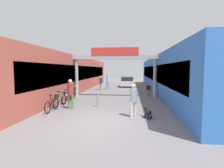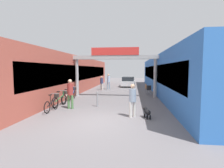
{
  "view_description": "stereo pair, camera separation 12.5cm",
  "coord_description": "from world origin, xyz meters",
  "px_view_note": "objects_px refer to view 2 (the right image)",
  "views": [
    {
      "loc": [
        1.37,
        -7.64,
        2.37
      ],
      "look_at": [
        0.0,
        4.93,
        1.3
      ],
      "focal_mm": 28.0,
      "sensor_mm": 36.0,
      "label": 1
    },
    {
      "loc": [
        1.49,
        -7.62,
        2.37
      ],
      "look_at": [
        0.0,
        4.93,
        1.3
      ],
      "focal_mm": 28.0,
      "sensor_mm": 36.0,
      "label": 2
    }
  ],
  "objects_px": {
    "bollard_post_metal": "(97,99)",
    "cafe_chair_wood_farther": "(147,88)",
    "pedestrian_carrying_crate": "(102,82)",
    "pedestrian_companion": "(70,92)",
    "cafe_chair_black_nearer": "(149,89)",
    "bicycle_blue_farthest": "(73,94)",
    "bicycle_black_nearest": "(53,103)",
    "dog_on_leash": "(147,112)",
    "pedestrian_with_dog": "(133,98)",
    "bicycle_silver_third": "(67,96)",
    "bicycle_green_second": "(60,99)",
    "parked_car_white": "(128,82)",
    "pedestrian_elderly_walking": "(108,80)"
  },
  "relations": [
    {
      "from": "pedestrian_carrying_crate",
      "to": "pedestrian_companion",
      "type": "bearing_deg",
      "value": -91.3
    },
    {
      "from": "pedestrian_with_dog",
      "to": "pedestrian_companion",
      "type": "distance_m",
      "value": 3.98
    },
    {
      "from": "pedestrian_carrying_crate",
      "to": "bollard_post_metal",
      "type": "xyz_separation_m",
      "value": [
        1.28,
        -8.71,
        -0.43
      ]
    },
    {
      "from": "pedestrian_elderly_walking",
      "to": "bicycle_blue_farthest",
      "type": "bearing_deg",
      "value": -104.14
    },
    {
      "from": "pedestrian_carrying_crate",
      "to": "dog_on_leash",
      "type": "xyz_separation_m",
      "value": [
        4.2,
        -11.02,
        -0.6
      ]
    },
    {
      "from": "pedestrian_carrying_crate",
      "to": "cafe_chair_wood_farther",
      "type": "bearing_deg",
      "value": -21.18
    },
    {
      "from": "dog_on_leash",
      "to": "bicycle_blue_farthest",
      "type": "relative_size",
      "value": 0.42
    },
    {
      "from": "pedestrian_companion",
      "to": "pedestrian_elderly_walking",
      "type": "height_order",
      "value": "pedestrian_elderly_walking"
    },
    {
      "from": "pedestrian_companion",
      "to": "pedestrian_elderly_walking",
      "type": "xyz_separation_m",
      "value": [
        0.88,
        10.32,
        0.03
      ]
    },
    {
      "from": "dog_on_leash",
      "to": "bollard_post_metal",
      "type": "relative_size",
      "value": 0.75
    },
    {
      "from": "pedestrian_companion",
      "to": "cafe_chair_wood_farther",
      "type": "height_order",
      "value": "pedestrian_companion"
    },
    {
      "from": "dog_on_leash",
      "to": "bicycle_green_second",
      "type": "bearing_deg",
      "value": 157.22
    },
    {
      "from": "bollard_post_metal",
      "to": "cafe_chair_wood_farther",
      "type": "bearing_deg",
      "value": 61.9
    },
    {
      "from": "pedestrian_carrying_crate",
      "to": "bicycle_black_nearest",
      "type": "xyz_separation_m",
      "value": [
        -1.02,
        -10.15,
        -0.48
      ]
    },
    {
      "from": "pedestrian_carrying_crate",
      "to": "bollard_post_metal",
      "type": "bearing_deg",
      "value": -81.62
    },
    {
      "from": "bicycle_green_second",
      "to": "cafe_chair_black_nearer",
      "type": "relative_size",
      "value": 1.88
    },
    {
      "from": "cafe_chair_wood_farther",
      "to": "bollard_post_metal",
      "type": "bearing_deg",
      "value": -118.1
    },
    {
      "from": "bicycle_green_second",
      "to": "dog_on_leash",
      "type": "bearing_deg",
      "value": -22.78
    },
    {
      "from": "pedestrian_elderly_walking",
      "to": "bicycle_green_second",
      "type": "relative_size",
      "value": 1.09
    },
    {
      "from": "cafe_chair_black_nearer",
      "to": "bollard_post_metal",
      "type": "bearing_deg",
      "value": -123.85
    },
    {
      "from": "bicycle_black_nearest",
      "to": "bicycle_blue_farthest",
      "type": "height_order",
      "value": "same"
    },
    {
      "from": "dog_on_leash",
      "to": "parked_car_white",
      "type": "height_order",
      "value": "parked_car_white"
    },
    {
      "from": "bollard_post_metal",
      "to": "cafe_chair_black_nearer",
      "type": "bearing_deg",
      "value": 56.15
    },
    {
      "from": "dog_on_leash",
      "to": "bicycle_silver_third",
      "type": "relative_size",
      "value": 0.42
    },
    {
      "from": "bicycle_silver_third",
      "to": "cafe_chair_wood_farther",
      "type": "height_order",
      "value": "bicycle_silver_third"
    },
    {
      "from": "bicycle_blue_farthest",
      "to": "cafe_chair_wood_farther",
      "type": "height_order",
      "value": "bicycle_blue_farthest"
    },
    {
      "from": "bicycle_silver_third",
      "to": "cafe_chair_black_nearer",
      "type": "distance_m",
      "value": 7.56
    },
    {
      "from": "pedestrian_with_dog",
      "to": "pedestrian_carrying_crate",
      "type": "height_order",
      "value": "pedestrian_with_dog"
    },
    {
      "from": "cafe_chair_black_nearer",
      "to": "bicycle_blue_farthest",
      "type": "bearing_deg",
      "value": -153.03
    },
    {
      "from": "pedestrian_elderly_walking",
      "to": "cafe_chair_wood_farther",
      "type": "bearing_deg",
      "value": -32.92
    },
    {
      "from": "cafe_chair_wood_farther",
      "to": "dog_on_leash",
      "type": "bearing_deg",
      "value": -94.49
    },
    {
      "from": "bicycle_green_second",
      "to": "bollard_post_metal",
      "type": "height_order",
      "value": "bicycle_green_second"
    },
    {
      "from": "pedestrian_with_dog",
      "to": "bicycle_silver_third",
      "type": "xyz_separation_m",
      "value": [
        -4.65,
        3.32,
        -0.5
      ]
    },
    {
      "from": "bicycle_blue_farthest",
      "to": "bollard_post_metal",
      "type": "xyz_separation_m",
      "value": [
        2.41,
        -2.42,
        0.04
      ]
    },
    {
      "from": "pedestrian_carrying_crate",
      "to": "parked_car_white",
      "type": "distance_m",
      "value": 5.49
    },
    {
      "from": "dog_on_leash",
      "to": "bicycle_silver_third",
      "type": "bearing_deg",
      "value": 147.21
    },
    {
      "from": "parked_car_white",
      "to": "pedestrian_carrying_crate",
      "type": "bearing_deg",
      "value": -121.94
    },
    {
      "from": "pedestrian_carrying_crate",
      "to": "dog_on_leash",
      "type": "height_order",
      "value": "pedestrian_carrying_crate"
    },
    {
      "from": "pedestrian_elderly_walking",
      "to": "cafe_chair_black_nearer",
      "type": "distance_m",
      "value": 5.93
    },
    {
      "from": "pedestrian_with_dog",
      "to": "cafe_chair_black_nearer",
      "type": "xyz_separation_m",
      "value": [
        1.49,
        7.72,
        -0.4
      ]
    },
    {
      "from": "bicycle_silver_third",
      "to": "cafe_chair_black_nearer",
      "type": "relative_size",
      "value": 1.9
    },
    {
      "from": "pedestrian_carrying_crate",
      "to": "bicycle_silver_third",
      "type": "distance_m",
      "value": 7.67
    },
    {
      "from": "bicycle_blue_farthest",
      "to": "cafe_chair_black_nearer",
      "type": "xyz_separation_m",
      "value": [
        6.13,
        3.12,
        0.1
      ]
    },
    {
      "from": "pedestrian_elderly_walking",
      "to": "pedestrian_with_dog",
      "type": "bearing_deg",
      "value": -76.42
    },
    {
      "from": "bicycle_silver_third",
      "to": "pedestrian_with_dog",
      "type": "bearing_deg",
      "value": -35.53
    },
    {
      "from": "pedestrian_with_dog",
      "to": "cafe_chair_black_nearer",
      "type": "bearing_deg",
      "value": 79.05
    },
    {
      "from": "bicycle_black_nearest",
      "to": "pedestrian_with_dog",
      "type": "bearing_deg",
      "value": -9.29
    },
    {
      "from": "bicycle_green_second",
      "to": "parked_car_white",
      "type": "bearing_deg",
      "value": 73.27
    },
    {
      "from": "pedestrian_with_dog",
      "to": "bicycle_black_nearest",
      "type": "distance_m",
      "value": 4.61
    },
    {
      "from": "bicycle_black_nearest",
      "to": "bollard_post_metal",
      "type": "height_order",
      "value": "bicycle_black_nearest"
    }
  ]
}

